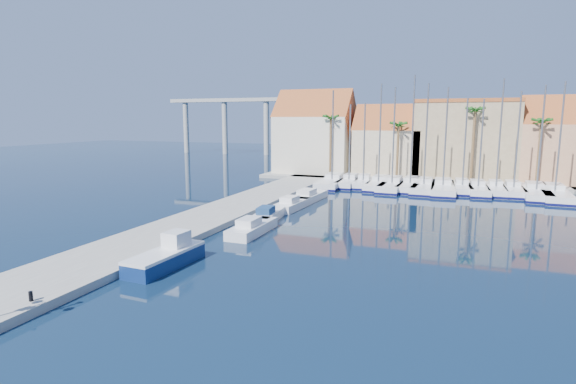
{
  "coord_description": "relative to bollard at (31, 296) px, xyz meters",
  "views": [
    {
      "loc": [
        12.22,
        -24.1,
        9.27
      ],
      "look_at": [
        -1.35,
        11.6,
        3.0
      ],
      "focal_mm": 28.0,
      "sensor_mm": 36.0,
      "label": 1
    }
  ],
  "objects": [
    {
      "name": "building_2",
      "position": [
        19.8,
        57.23,
        5.51
      ],
      "size": [
        14.2,
        10.2,
        11.5
      ],
      "color": "#9E8861",
      "rests_on": "shore_north"
    },
    {
      "name": "building_0",
      "position": [
        -3.2,
        56.23,
        5.78
      ],
      "size": [
        12.3,
        9.0,
        13.5
      ],
      "color": "beige",
      "rests_on": "shore_north"
    },
    {
      "name": "building_1",
      "position": [
        8.8,
        56.23,
        4.55
      ],
      "size": [
        10.3,
        8.0,
        11.0
      ],
      "color": "tan",
      "rests_on": "shore_north"
    },
    {
      "name": "motorboat_west_0",
      "position": [
        3.64,
        17.28,
        -0.24
      ],
      "size": [
        1.97,
        6.11,
        1.4
      ],
      "rotation": [
        0.0,
        0.0,
        -0.0
      ],
      "color": "white",
      "rests_on": "ground"
    },
    {
      "name": "quay_west",
      "position": [
        -2.2,
        22.73,
        -0.5
      ],
      "size": [
        6.0,
        77.0,
        0.5
      ],
      "primitive_type": "cube",
      "color": "gray",
      "rests_on": "ground"
    },
    {
      "name": "sailboat_7",
      "position": [
        17.41,
        44.88,
        -0.17
      ],
      "size": [
        3.32,
        10.97,
        13.06
      ],
      "rotation": [
        0.0,
        0.0,
        0.04
      ],
      "color": "white",
      "rests_on": "ground"
    },
    {
      "name": "building_3",
      "position": [
        31.8,
        56.23,
        5.11
      ],
      "size": [
        10.3,
        8.0,
        12.0
      ],
      "color": "tan",
      "rests_on": "shore_north"
    },
    {
      "name": "sailboat_0",
      "position": [
        2.85,
        45.29,
        -0.17
      ],
      "size": [
        3.62,
        11.36,
        13.0
      ],
      "rotation": [
        0.0,
        0.0,
        0.06
      ],
      "color": "white",
      "rests_on": "ground"
    },
    {
      "name": "fishing_boat",
      "position": [
        2.16,
        7.95,
        -0.07
      ],
      "size": [
        2.25,
        5.94,
        2.05
      ],
      "rotation": [
        0.0,
        0.0,
        -0.05
      ],
      "color": "navy",
      "rests_on": "ground"
    },
    {
      "name": "palm_2",
      "position": [
        20.8,
        51.23,
        9.27
      ],
      "size": [
        2.6,
        2.6,
        11.15
      ],
      "color": "brown",
      "rests_on": "shore_north"
    },
    {
      "name": "sailboat_8",
      "position": [
        19.69,
        45.84,
        -0.14
      ],
      "size": [
        2.82,
        8.32,
        11.71
      ],
      "rotation": [
        0.0,
        0.0,
        0.08
      ],
      "color": "white",
      "rests_on": "ground"
    },
    {
      "name": "sailboat_2",
      "position": [
        7.03,
        46.01,
        -0.15
      ],
      "size": [
        2.75,
        8.27,
        11.29
      ],
      "rotation": [
        0.0,
        0.0,
        0.07
      ],
      "color": "white",
      "rests_on": "ground"
    },
    {
      "name": "bollard",
      "position": [
        0.0,
        0.0,
        0.0
      ],
      "size": [
        0.2,
        0.2,
        0.49
      ],
      "primitive_type": "cylinder",
      "color": "black",
      "rests_on": "quay_west"
    },
    {
      "name": "motorboat_west_2",
      "position": [
        3.16,
        27.93,
        -0.24
      ],
      "size": [
        2.25,
        6.14,
        1.4
      ],
      "rotation": [
        0.0,
        0.0,
        -0.05
      ],
      "color": "white",
      "rests_on": "ground"
    },
    {
      "name": "palm_1",
      "position": [
        10.8,
        51.23,
        7.39
      ],
      "size": [
        2.6,
        2.6,
        9.15
      ],
      "color": "brown",
      "rests_on": "shore_north"
    },
    {
      "name": "sailboat_3",
      "position": [
        9.28,
        45.29,
        -0.14
      ],
      "size": [
        2.71,
        9.67,
        13.71
      ],
      "rotation": [
        0.0,
        0.0,
        -0.02
      ],
      "color": "white",
      "rests_on": "ground"
    },
    {
      "name": "viaduct",
      "position": [
        -32.27,
        91.23,
        9.5
      ],
      "size": [
        48.0,
        2.2,
        14.45
      ],
      "color": "#9E9E99",
      "rests_on": "ground"
    },
    {
      "name": "sailboat_5",
      "position": [
        13.4,
        45.44,
        -0.13
      ],
      "size": [
        3.13,
        9.85,
        14.68
      ],
      "rotation": [
        0.0,
        0.0,
        -0.06
      ],
      "color": "white",
      "rests_on": "ground"
    },
    {
      "name": "sailboat_10",
      "position": [
        23.6,
        45.84,
        -0.1
      ],
      "size": [
        2.29,
        8.38,
        13.98
      ],
      "rotation": [
        0.0,
        0.0,
        0.01
      ],
      "color": "white",
      "rests_on": "ground"
    },
    {
      "name": "palm_0",
      "position": [
        0.8,
        51.23,
        8.33
      ],
      "size": [
        2.6,
        2.6,
        10.15
      ],
      "color": "brown",
      "rests_on": "shore_north"
    },
    {
      "name": "sailboat_12",
      "position": [
        27.95,
        45.26,
        -0.17
      ],
      "size": [
        3.41,
        11.16,
        13.07
      ],
      "rotation": [
        0.0,
        0.0,
        -0.05
      ],
      "color": "white",
      "rests_on": "ground"
    },
    {
      "name": "motorboat_west_3",
      "position": [
        3.31,
        33.08,
        -0.24
      ],
      "size": [
        2.61,
        7.05,
        1.4
      ],
      "rotation": [
        0.0,
        0.0,
        -0.06
      ],
      "color": "white",
      "rests_on": "ground"
    },
    {
      "name": "sailboat_1",
      "position": [
        5.1,
        45.96,
        -0.16
      ],
      "size": [
        2.41,
        8.9,
        11.13
      ],
      "rotation": [
        0.0,
        0.0,
        -0.01
      ],
      "color": "white",
      "rests_on": "ground"
    },
    {
      "name": "shore_north",
      "position": [
        16.8,
        57.23,
        -0.5
      ],
      "size": [
        54.0,
        16.0,
        0.5
      ],
      "primitive_type": "cube",
      "color": "gray",
      "rests_on": "ground"
    },
    {
      "name": "palm_3",
      "position": [
        28.8,
        51.23,
        7.86
      ],
      "size": [
        2.6,
        2.6,
        9.65
      ],
      "color": "brown",
      "rests_on": "shore_north"
    },
    {
      "name": "sailboat_6",
      "position": [
        15.12,
        44.95,
        -0.15
      ],
      "size": [
        2.87,
        10.35,
        13.59
      ],
      "rotation": [
        0.0,
        0.0,
        -0.01
      ],
      "color": "white",
      "rests_on": "ground"
    },
    {
      "name": "sailboat_11",
      "position": [
        25.58,
        46.08,
        -0.14
      ],
      "size": [
        2.5,
        8.71,
        12.49
      ],
      "rotation": [
        0.0,
        0.0,
        0.02
      ],
      "color": "white",
      "rests_on": "ground"
    },
    {
      "name": "sailboat_13",
      "position": [
        29.77,
        44.73,
        -0.17
      ],
      "size": [
        3.46,
        11.39,
        13.37
      ],
      "rotation": [
        0.0,
        0.0,
        -0.04
      ],
      "color": "white",
      "rests_on": "ground"
    },
    {
      "name": "sailboat_9",
      "position": [
        21.53,
        45.24,
        -0.16
      ],
      "size": [
        2.81,
        8.95,
        11.6
      ],
      "rotation": [
        0.0,
        0.0,
        0.05
      ],
      "color": "white",
      "rests_on": "ground"
    },
    {
      "name": "sailboat_4",
      "position": [
        11.12,
        44.9,
        -0.16
      ],
      "size": [
        3.01,
        10.58,
        13.19
      ],
      "rotation": [
        0.0,
        0.0,
        -0.02
      ],
      "color": "white",
      "rests_on": "ground"
    },
    {
      "name": "motorboat_west_1",
      "position": [
        2.97,
        22.03,
        -0.24
      ],
      "size": [
        2.33,
        5.72,
        1.4
      ],
      "rotation": [
        0.0,
        0.0,
        0.1
      ],
      "color": "white",
      "rests_on": "ground"
    },
    {
      "name": "ground",
      "position": [
        6.8,
        9.23,
        -0.75
      ],
      "size": [
        260.0,
        260.0,
        0.0
      ],
      "primitive_type": "plane",
      "color": "black",
      "rests_on": "ground"
    }
  ]
}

